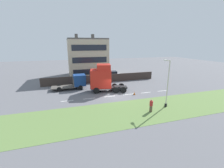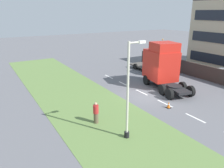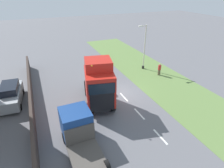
{
  "view_description": "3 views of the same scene",
  "coord_description": "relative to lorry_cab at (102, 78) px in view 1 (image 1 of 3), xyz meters",
  "views": [
    {
      "loc": [
        -21.21,
        7.17,
        7.93
      ],
      "look_at": [
        -1.41,
        0.96,
        2.38
      ],
      "focal_mm": 24.0,
      "sensor_mm": 36.0,
      "label": 1
    },
    {
      "loc": [
        -13.01,
        -14.83,
        7.59
      ],
      "look_at": [
        -2.99,
        1.65,
        1.18
      ],
      "focal_mm": 35.0,
      "sensor_mm": 36.0,
      "label": 2
    },
    {
      "loc": [
        7.81,
        15.96,
        10.46
      ],
      "look_at": [
        0.92,
        -0.17,
        1.24
      ],
      "focal_mm": 30.0,
      "sensor_mm": 36.0,
      "label": 3
    }
  ],
  "objects": [
    {
      "name": "building_block",
      "position": [
        14.35,
        0.43,
        2.29
      ],
      "size": [
        9.42,
        9.07,
        10.35
      ],
      "color": "#C1B293",
      "rests_on": "ground"
    },
    {
      "name": "parked_car",
      "position": [
        7.9,
        -3.86,
        -1.36
      ],
      "size": [
        2.17,
        4.89,
        2.0
      ],
      "rotation": [
        0.0,
        0.0,
        -0.08
      ],
      "color": "#9EA3A8",
      "rests_on": "ground"
    },
    {
      "name": "boundary_wall",
      "position": [
        6.13,
        -1.34,
        -1.5
      ],
      "size": [
        0.25,
        24.0,
        1.68
      ],
      "color": "#382D28",
      "rests_on": "ground"
    },
    {
      "name": "lamp_post",
      "position": [
        -8.73,
        -6.33,
        0.44
      ],
      "size": [
        1.28,
        0.32,
        6.05
      ],
      "color": "black",
      "rests_on": "ground"
    },
    {
      "name": "ground_plane",
      "position": [
        -2.87,
        -1.34,
        -2.34
      ],
      "size": [
        120.0,
        120.0,
        0.0
      ],
      "primitive_type": "plane",
      "color": "slate",
      "rests_on": "ground"
    },
    {
      "name": "flatbed_truck",
      "position": [
        3.11,
        4.07,
        -0.99
      ],
      "size": [
        2.27,
        6.11,
        2.55
      ],
      "rotation": [
        0.0,
        0.0,
        3.16
      ],
      "color": "navy",
      "rests_on": "ground"
    },
    {
      "name": "lane_markings",
      "position": [
        -2.87,
        -2.04,
        -2.34
      ],
      "size": [
        0.16,
        17.8,
        0.0
      ],
      "color": "white",
      "rests_on": "ground"
    },
    {
      "name": "pedestrian",
      "position": [
        -9.59,
        -3.63,
        -1.57
      ],
      "size": [
        0.39,
        0.39,
        1.59
      ],
      "color": "brown",
      "rests_on": "ground"
    },
    {
      "name": "traffic_cone_lead",
      "position": [
        -3.29,
        -4.47,
        -2.06
      ],
      "size": [
        0.36,
        0.36,
        0.58
      ],
      "color": "black",
      "rests_on": "ground"
    },
    {
      "name": "grass_verge",
      "position": [
        -8.87,
        -1.34,
        -2.33
      ],
      "size": [
        7.0,
        44.0,
        0.01
      ],
      "color": "#607F42",
      "rests_on": "ground"
    },
    {
      "name": "lorry_cab",
      "position": [
        0.0,
        0.0,
        0.0
      ],
      "size": [
        3.77,
        6.51,
        4.83
      ],
      "rotation": [
        0.0,
        0.0,
        -0.22
      ],
      "color": "black",
      "rests_on": "ground"
    }
  ]
}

